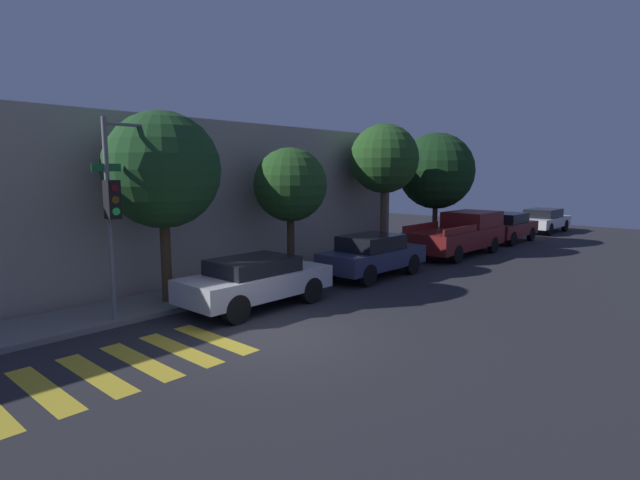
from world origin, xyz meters
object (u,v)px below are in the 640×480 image
pickup_truck (460,233)px  sedan_tail_of_row (543,220)px  traffic_light_pole (130,186)px  sedan_near_corner (256,280)px  tree_near_corner (162,170)px  sedan_middle (373,255)px  tree_midblock (290,185)px  tree_behind_truck (436,171)px  sedan_far_end (507,227)px  tree_far_end (384,159)px

pickup_truck → sedan_tail_of_row: size_ratio=1.23×
traffic_light_pole → sedan_near_corner: traffic_light_pole is taller
sedan_near_corner → sedan_tail_of_row: size_ratio=0.93×
traffic_light_pole → tree_near_corner: bearing=28.7°
sedan_middle → tree_midblock: size_ratio=0.95×
pickup_truck → tree_midblock: 9.18m
sedan_tail_of_row → tree_midblock: size_ratio=1.03×
tree_behind_truck → sedan_middle: bearing=-165.9°
sedan_far_end → sedan_tail_of_row: (5.66, 0.00, -0.04)m
sedan_middle → tree_behind_truck: tree_behind_truck is taller
sedan_far_end → tree_behind_truck: size_ratio=0.76×
tree_near_corner → tree_behind_truck: (14.74, 0.00, -0.01)m
tree_near_corner → tree_midblock: tree_near_corner is taller
tree_behind_truck → tree_near_corner: bearing=180.0°
sedan_tail_of_row → tree_behind_truck: (-9.77, 1.98, 2.94)m
sedan_middle → tree_midblock: 3.76m
pickup_truck → traffic_light_pole: bearing=175.1°
sedan_middle → tree_far_end: tree_far_end is taller
tree_near_corner → tree_far_end: bearing=0.0°
pickup_truck → tree_near_corner: bearing=171.6°
sedan_middle → tree_behind_truck: (7.86, 1.98, 2.92)m
sedan_near_corner → pickup_truck: bearing=0.0°
tree_near_corner → tree_midblock: size_ratio=1.18×
sedan_tail_of_row → tree_behind_truck: tree_behind_truck is taller
sedan_middle → traffic_light_pole: bearing=171.2°
pickup_truck → tree_near_corner: (-13.47, 1.98, 2.78)m
sedan_far_end → tree_midblock: bearing=172.0°
pickup_truck → tree_midblock: (-8.66, 1.98, 2.28)m
sedan_middle → pickup_truck: size_ratio=0.75×
sedan_tail_of_row → tree_near_corner: tree_near_corner is taller
pickup_truck → sedan_far_end: 5.38m
tree_midblock → sedan_middle: bearing=-43.6°
tree_far_end → tree_behind_truck: 4.44m
sedan_near_corner → sedan_tail_of_row: 22.99m
sedan_far_end → pickup_truck: bearing=180.0°
sedan_near_corner → tree_far_end: tree_far_end is taller
sedan_far_end → traffic_light_pole: bearing=176.4°
sedan_near_corner → pickup_truck: size_ratio=0.76×
pickup_truck → tree_behind_truck: 3.63m
tree_midblock → tree_behind_truck: (9.94, 0.00, 0.48)m
sedan_near_corner → sedan_far_end: size_ratio=1.01×
traffic_light_pole → sedan_middle: size_ratio=1.16×
pickup_truck → tree_far_end: (-3.14, 1.98, 3.27)m
pickup_truck → tree_midblock: tree_midblock is taller
tree_near_corner → sedan_near_corner: bearing=-52.6°
sedan_tail_of_row → tree_midblock: bearing=174.3°
sedan_far_end → tree_near_corner: tree_near_corner is taller
sedan_tail_of_row → tree_far_end: (-14.18, 1.98, 3.43)m
sedan_tail_of_row → sedan_middle: bearing=180.0°
tree_near_corner → traffic_light_pole: bearing=-151.3°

